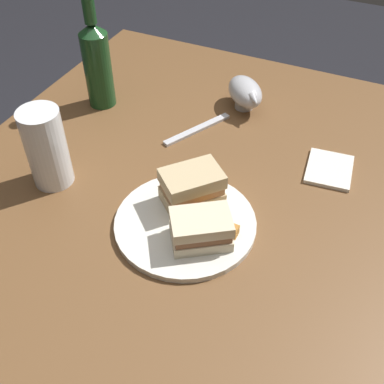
# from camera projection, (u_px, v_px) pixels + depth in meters

# --- Properties ---
(ground_plane) EXTENTS (6.00, 6.00, 0.00)m
(ground_plane) POSITION_uv_depth(u_px,v_px,m) (196.00, 359.00, 1.45)
(ground_plane) COLOR black
(dining_table) EXTENTS (1.08, 0.99, 0.73)m
(dining_table) POSITION_uv_depth(u_px,v_px,m) (197.00, 289.00, 1.20)
(dining_table) COLOR brown
(dining_table) RESTS_ON ground
(plate) EXTENTS (0.26, 0.26, 0.01)m
(plate) POSITION_uv_depth(u_px,v_px,m) (185.00, 223.00, 0.86)
(plate) COLOR silver
(plate) RESTS_ON dining_table
(sandwich_half_left) EXTENTS (0.12, 0.12, 0.06)m
(sandwich_half_left) POSITION_uv_depth(u_px,v_px,m) (201.00, 229.00, 0.80)
(sandwich_half_left) COLOR beige
(sandwich_half_left) RESTS_ON plate
(sandwich_half_right) EXTENTS (0.13, 0.13, 0.07)m
(sandwich_half_right) POSITION_uv_depth(u_px,v_px,m) (192.00, 187.00, 0.87)
(sandwich_half_right) COLOR #CCB284
(sandwich_half_right) RESTS_ON plate
(potato_wedge_front) EXTENTS (0.05, 0.05, 0.02)m
(potato_wedge_front) POSITION_uv_depth(u_px,v_px,m) (208.00, 217.00, 0.85)
(potato_wedge_front) COLOR #AD702D
(potato_wedge_front) RESTS_ON plate
(potato_wedge_middle) EXTENTS (0.05, 0.04, 0.02)m
(potato_wedge_middle) POSITION_uv_depth(u_px,v_px,m) (209.00, 210.00, 0.86)
(potato_wedge_middle) COLOR gold
(potato_wedge_middle) RESTS_ON plate
(potato_wedge_back) EXTENTS (0.02, 0.05, 0.02)m
(potato_wedge_back) POSITION_uv_depth(u_px,v_px,m) (225.00, 228.00, 0.83)
(potato_wedge_back) COLOR #AD702D
(potato_wedge_back) RESTS_ON plate
(potato_wedge_left_edge) EXTENTS (0.03, 0.06, 0.01)m
(potato_wedge_left_edge) POSITION_uv_depth(u_px,v_px,m) (206.00, 223.00, 0.84)
(potato_wedge_left_edge) COLOR #AD702D
(potato_wedge_left_edge) RESTS_ON plate
(pint_glass) EXTENTS (0.08, 0.08, 0.16)m
(pint_glass) POSITION_uv_depth(u_px,v_px,m) (48.00, 153.00, 0.91)
(pint_glass) COLOR white
(pint_glass) RESTS_ON dining_table
(gravy_boat) EXTENTS (0.14, 0.13, 0.07)m
(gravy_boat) POSITION_uv_depth(u_px,v_px,m) (245.00, 92.00, 1.11)
(gravy_boat) COLOR #B7B7BC
(gravy_boat) RESTS_ON dining_table
(cider_bottle) EXTENTS (0.06, 0.06, 0.28)m
(cider_bottle) POSITION_uv_depth(u_px,v_px,m) (97.00, 62.00, 1.08)
(cider_bottle) COLOR #19421E
(cider_bottle) RESTS_ON dining_table
(napkin) EXTENTS (0.12, 0.10, 0.01)m
(napkin) POSITION_uv_depth(u_px,v_px,m) (329.00, 169.00, 0.97)
(napkin) COLOR silver
(napkin) RESTS_ON dining_table
(fork) EXTENTS (0.17, 0.10, 0.01)m
(fork) POSITION_uv_depth(u_px,v_px,m) (197.00, 129.00, 1.07)
(fork) COLOR silver
(fork) RESTS_ON dining_table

